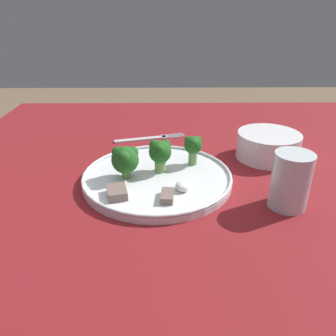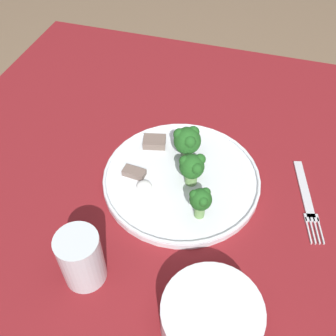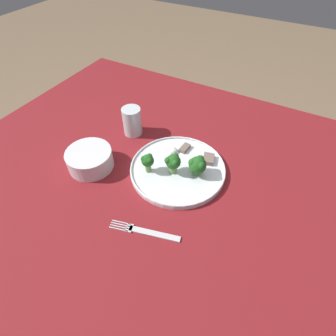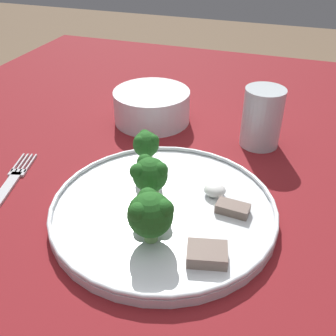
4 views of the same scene
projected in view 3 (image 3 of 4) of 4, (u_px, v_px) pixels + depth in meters
ground_plane at (152, 262)px, 1.34m from camera, size 8.00×8.00×0.00m
table at (144, 183)px, 0.88m from camera, size 1.09×1.19×0.72m
dinner_plate at (178, 169)px, 0.80m from camera, size 0.29×0.29×0.02m
fork at (145, 232)px, 0.66m from camera, size 0.06×0.18×0.00m
cream_bowl at (90, 159)px, 0.80m from camera, size 0.14×0.14×0.06m
drinking_glass at (132, 122)px, 0.90m from camera, size 0.06×0.06×0.10m
broccoli_floret_near_rim_left at (198, 165)px, 0.75m from camera, size 0.05×0.05×0.06m
broccoli_floret_center_left at (173, 162)px, 0.75m from camera, size 0.05×0.04×0.06m
broccoli_floret_back_left at (148, 161)px, 0.76m from camera, size 0.04×0.04×0.06m
meat_slice_front_slice at (185, 148)px, 0.85m from camera, size 0.04×0.02×0.01m
meat_slice_middle_slice at (208, 159)px, 0.81m from camera, size 0.05×0.04×0.01m
sauce_dollop at (173, 150)px, 0.84m from camera, size 0.03×0.03×0.02m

